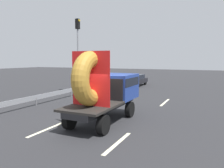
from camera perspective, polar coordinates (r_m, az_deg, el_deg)
The scene contains 9 objects.
ground_plane at distance 10.99m, azimuth -5.26°, elevation -10.17°, with size 120.00×120.00×0.00m, color #28282B.
flatbed_truck at distance 11.17m, azimuth -1.49°, elevation -0.98°, with size 2.02×5.13×3.50m.
distant_sedan at distance 26.47m, azimuth 6.24°, elevation 1.14°, with size 1.74×4.07×1.33m.
traffic_light at distance 20.67m, azimuth -8.81°, elevation 9.70°, with size 0.42×0.36×6.78m.
guardrail at distance 17.29m, azimuth -14.50°, elevation -2.44°, with size 0.10×16.03×0.71m.
lane_dash_left_near at distance 10.59m, azimuth -16.08°, elevation -11.02°, with size 2.62×0.16×0.01m, color beige.
lane_dash_left_far at distance 17.56m, azimuth 2.13°, elevation -3.85°, with size 2.71×0.16×0.01m, color beige.
lane_dash_right_near at distance 8.57m, azimuth 1.48°, elevation -15.01°, with size 2.43×0.16×0.01m, color beige.
lane_dash_right_far at distance 16.60m, azimuth 13.58°, elevation -4.63°, with size 2.89×0.16×0.01m, color beige.
Camera 1 is at (5.34, -9.09, 3.13)m, focal length 35.26 mm.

